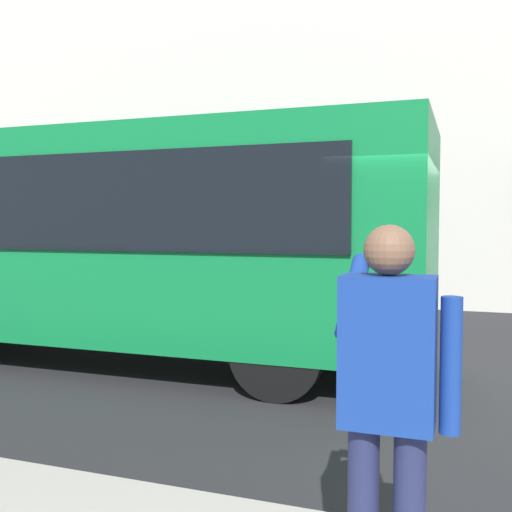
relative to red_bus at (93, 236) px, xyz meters
name	(u,v)px	position (x,y,z in m)	size (l,w,h in m)	color
ground_plane	(457,391)	(-4.80, 0.09, -1.68)	(60.00, 60.00, 0.00)	#232326
building_facade_far	(469,30)	(-4.82, -6.71, 4.30)	(28.00, 1.55, 12.00)	beige
red_bus	(93,236)	(0.00, 0.00, 0.00)	(9.05, 2.54, 3.08)	#0F7238
pedestrian_photographer	(389,387)	(-4.57, 4.36, -0.54)	(0.53, 0.52, 1.70)	#1E2347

